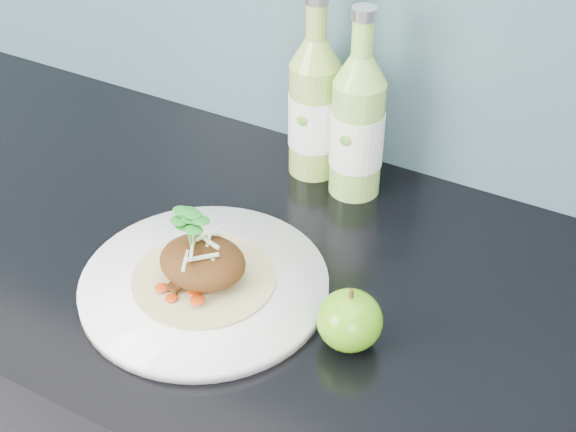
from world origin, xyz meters
name	(u,v)px	position (x,y,z in m)	size (l,w,h in m)	color
dinner_plate	(205,285)	(-0.04, 1.62, 0.91)	(0.37, 0.37, 0.02)	white
pork_taco	(202,261)	(-0.04, 1.62, 0.95)	(0.17, 0.17, 0.10)	tan
green_apple	(350,320)	(0.15, 1.62, 0.93)	(0.08, 0.08, 0.08)	#509410
cider_bottle_left	(314,108)	(-0.05, 1.91, 1.00)	(0.09, 0.09, 0.27)	#91B049
cider_bottle_right	(357,126)	(0.02, 1.89, 1.00)	(0.08, 0.08, 0.27)	#8EC251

